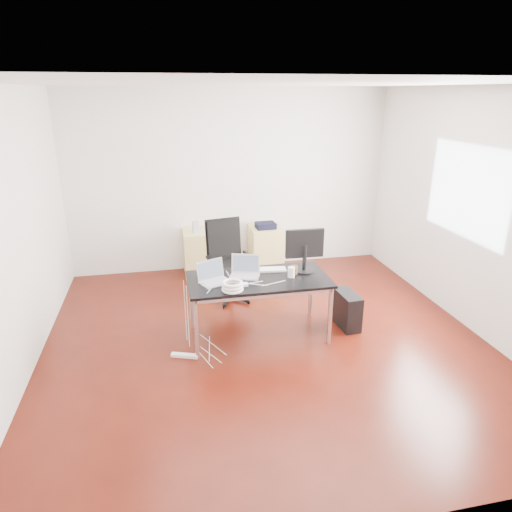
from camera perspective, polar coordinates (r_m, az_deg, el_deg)
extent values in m
plane|color=#3A0D06|center=(5.40, 1.22, -10.49)|extent=(5.00, 5.00, 0.00)
plane|color=silver|center=(4.66, 1.49, 20.76)|extent=(5.00, 5.00, 0.00)
plane|color=silver|center=(7.24, -3.22, 9.28)|extent=(5.00, 0.00, 5.00)
plane|color=silver|center=(2.65, 13.92, -10.85)|extent=(5.00, 0.00, 5.00)
plane|color=silver|center=(4.94, -28.24, 1.85)|extent=(0.00, 5.00, 5.00)
plane|color=silver|center=(5.92, 25.73, 4.93)|extent=(0.00, 5.00, 5.00)
plane|color=white|center=(6.02, 24.78, 7.27)|extent=(0.00, 1.50, 1.50)
cube|color=black|center=(5.19, 0.30, -2.95)|extent=(1.60, 0.80, 0.03)
cube|color=silver|center=(4.94, -7.48, -9.07)|extent=(0.04, 0.04, 0.70)
cube|color=silver|center=(5.57, -8.08, -5.63)|extent=(0.04, 0.04, 0.70)
cube|color=silver|center=(5.24, 9.22, -7.39)|extent=(0.04, 0.04, 0.70)
cube|color=silver|center=(5.83, 6.81, -4.34)|extent=(0.04, 0.04, 0.70)
cylinder|color=black|center=(6.30, -3.26, -3.46)|extent=(0.06, 0.06, 0.47)
cube|color=black|center=(6.20, -3.31, -1.21)|extent=(0.56, 0.54, 0.06)
cube|color=black|center=(6.29, -4.03, 2.05)|extent=(0.47, 0.18, 0.55)
cube|color=tan|center=(7.19, -6.99, 0.41)|extent=(0.50, 0.50, 0.70)
cube|color=tan|center=(7.34, 1.24, 0.98)|extent=(0.50, 0.50, 0.70)
cube|color=black|center=(5.71, 11.28, -6.60)|extent=(0.23, 0.46, 0.44)
cylinder|color=black|center=(7.31, -4.37, -0.91)|extent=(0.28, 0.28, 0.28)
cube|color=white|center=(5.14, -8.91, -12.19)|extent=(0.30, 0.16, 0.04)
cube|color=silver|center=(5.06, -5.03, -3.35)|extent=(0.39, 0.34, 0.01)
cube|color=silver|center=(5.11, -5.73, -1.73)|extent=(0.32, 0.17, 0.22)
cube|color=#475166|center=(5.10, -5.72, -1.75)|extent=(0.28, 0.15, 0.18)
cube|color=silver|center=(5.21, -1.43, -2.61)|extent=(0.39, 0.32, 0.01)
cube|color=silver|center=(5.27, -1.26, -0.95)|extent=(0.33, 0.15, 0.22)
cube|color=#475166|center=(5.26, -1.25, -0.97)|extent=(0.29, 0.13, 0.18)
cylinder|color=black|center=(5.41, 6.02, -1.79)|extent=(0.26, 0.26, 0.02)
cylinder|color=black|center=(5.36, 6.08, -0.19)|extent=(0.05, 0.05, 0.30)
cube|color=black|center=(5.31, 6.10, 1.58)|extent=(0.45, 0.06, 0.34)
cube|color=#475166|center=(5.34, 6.01, 1.67)|extent=(0.40, 0.01, 0.29)
cube|color=white|center=(5.40, 1.42, -1.71)|extent=(0.45, 0.20, 0.02)
cylinder|color=white|center=(5.21, 4.43, -2.02)|extent=(0.10, 0.10, 0.12)
cylinder|color=#55391D|center=(5.30, 4.83, -1.74)|extent=(0.08, 0.08, 0.10)
torus|color=white|center=(4.86, -2.95, -4.17)|extent=(0.24, 0.24, 0.04)
torus|color=white|center=(4.85, -2.96, -3.78)|extent=(0.23, 0.23, 0.04)
torus|color=white|center=(4.84, -2.97, -3.39)|extent=(0.22, 0.22, 0.04)
cube|color=white|center=(4.98, -1.44, -3.58)|extent=(0.07, 0.07, 0.03)
cube|color=#9E9E9E|center=(6.99, -7.55, 3.61)|extent=(0.10, 0.09, 0.18)
cube|color=black|center=(7.17, 1.20, 3.84)|extent=(0.31, 0.26, 0.09)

